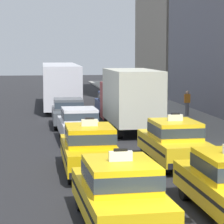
% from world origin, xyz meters
% --- Properties ---
extents(lane_stripe_left_right, '(0.14, 80.00, 0.01)m').
position_xyz_m(lane_stripe_left_right, '(0.00, 20.00, 0.00)').
color(lane_stripe_left_right, silver).
rests_on(lane_stripe_left_right, ground).
extents(sidewalk_curb, '(4.00, 90.00, 0.15)m').
position_xyz_m(sidewalk_curb, '(5.60, 15.00, 0.07)').
color(sidewalk_curb, gray).
rests_on(sidewalk_curb, ground).
extents(taxi_left_nearest, '(2.00, 4.63, 1.96)m').
position_xyz_m(taxi_left_nearest, '(-1.47, 1.86, 0.88)').
color(taxi_left_nearest, black).
rests_on(taxi_left_nearest, ground).
extents(taxi_left_second, '(1.82, 4.56, 1.96)m').
position_xyz_m(taxi_left_second, '(-1.60, 7.77, 0.88)').
color(taxi_left_second, black).
rests_on(taxi_left_second, ground).
extents(sedan_left_third, '(1.86, 4.34, 1.58)m').
position_xyz_m(sedan_left_third, '(-1.42, 14.17, 0.85)').
color(sedan_left_third, black).
rests_on(sedan_left_third, ground).
extents(sedan_left_fourth, '(1.80, 4.32, 1.58)m').
position_xyz_m(sedan_left_fourth, '(-1.62, 19.20, 0.85)').
color(sedan_left_fourth, black).
rests_on(sedan_left_fourth, ground).
extents(bus_left_fifth, '(2.67, 11.23, 3.22)m').
position_xyz_m(bus_left_fifth, '(-1.60, 28.89, 1.82)').
color(bus_left_fifth, black).
rests_on(bus_left_fifth, ground).
extents(taxi_right_second, '(1.93, 4.60, 1.96)m').
position_xyz_m(taxi_right_second, '(1.69, 8.66, 0.88)').
color(taxi_right_second, black).
rests_on(taxi_right_second, ground).
extents(box_truck_right_third, '(2.41, 7.00, 3.27)m').
position_xyz_m(box_truck_right_third, '(1.47, 17.08, 1.78)').
color(box_truck_right_third, black).
rests_on(box_truck_right_third, ground).
extents(sedan_right_fourth, '(1.84, 4.33, 1.58)m').
position_xyz_m(sedan_right_fourth, '(1.45, 23.55, 0.85)').
color(sedan_right_fourth, black).
rests_on(sedan_right_fourth, ground).
extents(pedestrian_near_crosswalk, '(0.36, 0.24, 1.58)m').
position_xyz_m(pedestrian_near_crosswalk, '(6.03, 21.88, 0.95)').
color(pedestrian_near_crosswalk, slate).
rests_on(pedestrian_near_crosswalk, sidewalk_curb).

